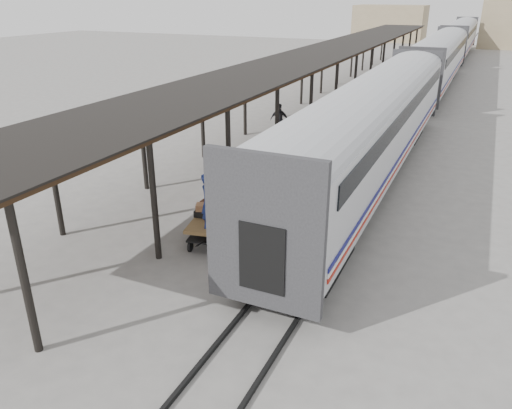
{
  "coord_description": "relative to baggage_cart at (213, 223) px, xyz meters",
  "views": [
    {
      "loc": [
        7.44,
        -13.64,
        7.93
      ],
      "look_at": [
        1.34,
        -0.29,
        1.7
      ],
      "focal_mm": 35.0,
      "sensor_mm": 36.0,
      "label": 1
    }
  ],
  "objects": [
    {
      "name": "building_left",
      "position": [
        -9.65,
        82.16,
        2.35
      ],
      "size": [
        12.0,
        8.0,
        6.0
      ],
      "primitive_type": "cube",
      "color": "tan",
      "rests_on": "ground"
    },
    {
      "name": "ground",
      "position": [
        0.35,
        0.16,
        -0.65
      ],
      "size": [
        160.0,
        160.0,
        0.0
      ],
      "primitive_type": "plane",
      "color": "slate",
      "rests_on": "ground"
    },
    {
      "name": "pedestrian",
      "position": [
        -3.11,
        13.74,
        0.32
      ],
      "size": [
        1.16,
        0.55,
        1.94
      ],
      "primitive_type": "imported",
      "rotation": [
        0.0,
        0.0,
        3.21
      ],
      "color": "black",
      "rests_on": "ground"
    },
    {
      "name": "porter",
      "position": [
        0.25,
        -0.65,
        1.13
      ],
      "size": [
        0.45,
        0.67,
        1.83
      ],
      "primitive_type": "imported",
      "rotation": [
        0.0,
        0.0,
        1.59
      ],
      "color": "navy",
      "rests_on": "baggage_cart"
    },
    {
      "name": "baggage_cart",
      "position": [
        0.0,
        0.0,
        0.0
      ],
      "size": [
        1.71,
        2.6,
        0.86
      ],
      "rotation": [
        0.0,
        0.0,
        0.2
      ],
      "color": "brown",
      "rests_on": "ground"
    },
    {
      "name": "luggage_tug",
      "position": [
        -0.74,
        18.47,
        0.05
      ],
      "size": [
        1.21,
        1.81,
        1.52
      ],
      "rotation": [
        0.0,
        0.0,
        -0.1
      ],
      "color": "maroon",
      "rests_on": "ground"
    },
    {
      "name": "suitcase_stack",
      "position": [
        -0.22,
        0.28,
        0.4
      ],
      "size": [
        1.24,
        1.3,
        0.46
      ],
      "rotation": [
        0.0,
        0.0,
        0.2
      ],
      "color": "#3D3D40",
      "rests_on": "baggage_cart"
    },
    {
      "name": "rails",
      "position": [
        3.55,
        34.16,
        -0.59
      ],
      "size": [
        1.54,
        150.0,
        0.12
      ],
      "color": "black",
      "rests_on": "ground"
    },
    {
      "name": "train",
      "position": [
        3.54,
        33.96,
        2.04
      ],
      "size": [
        3.45,
        76.01,
        4.01
      ],
      "color": "silver",
      "rests_on": "ground"
    },
    {
      "name": "canopy",
      "position": [
        -3.05,
        24.16,
        3.36
      ],
      "size": [
        4.9,
        64.3,
        4.15
      ],
      "color": "#422B19",
      "rests_on": "ground"
    }
  ]
}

